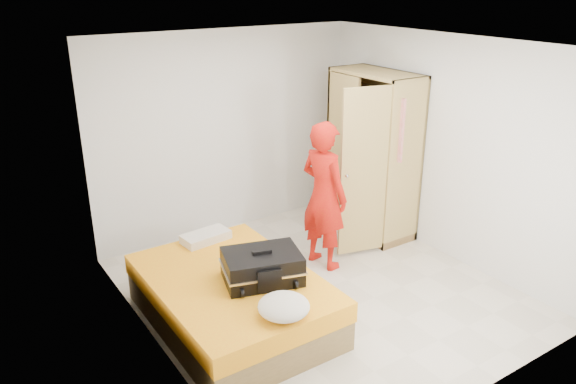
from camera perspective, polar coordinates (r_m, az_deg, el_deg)
room at (r=5.62m, az=3.45°, el=1.47°), size 4.00×4.02×2.60m
bed at (r=5.56m, az=-5.61°, el=-10.83°), size 1.42×2.02×0.50m
wardrobe at (r=7.22m, az=8.49°, el=3.31°), size 1.16×1.20×2.10m
person at (r=6.35m, az=3.67°, el=-0.35°), size 0.51×0.69×1.72m
suitcase at (r=5.30m, az=-2.63°, el=-7.60°), size 0.84×0.71×0.31m
round_cushion at (r=4.82m, az=-0.44°, el=-11.55°), size 0.44×0.44×0.17m
pillow at (r=6.15m, az=-8.35°, el=-4.53°), size 0.54×0.31×0.09m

